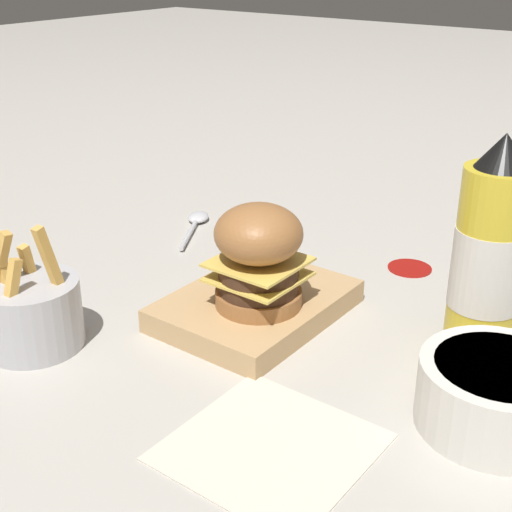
# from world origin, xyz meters

# --- Properties ---
(ground_plane) EXTENTS (6.00, 6.00, 0.00)m
(ground_plane) POSITION_xyz_m (0.00, 0.00, 0.00)
(ground_plane) COLOR #B7B2A8
(serving_board) EXTENTS (0.22, 0.17, 0.03)m
(serving_board) POSITION_xyz_m (-0.02, 0.07, 0.01)
(serving_board) COLOR tan
(serving_board) RESTS_ON ground_plane
(burger) EXTENTS (0.10, 0.10, 0.12)m
(burger) POSITION_xyz_m (-0.04, 0.05, 0.09)
(burger) COLOR #9E6638
(burger) RESTS_ON serving_board
(ketchup_bottle) EXTENTS (0.07, 0.07, 0.24)m
(ketchup_bottle) POSITION_xyz_m (0.06, -0.17, 0.11)
(ketchup_bottle) COLOR yellow
(ketchup_bottle) RESTS_ON ground_plane
(fries_basket) EXTENTS (0.11, 0.11, 0.14)m
(fries_basket) POSITION_xyz_m (-0.22, 0.22, 0.04)
(fries_basket) COLOR #B7B7BC
(fries_basket) RESTS_ON ground_plane
(side_bowl) EXTENTS (0.14, 0.14, 0.06)m
(side_bowl) POSITION_xyz_m (-0.06, -0.23, 0.03)
(side_bowl) COLOR silver
(side_bowl) RESTS_ON ground_plane
(spoon) EXTENTS (0.14, 0.09, 0.01)m
(spoon) POSITION_xyz_m (0.16, 0.32, 0.01)
(spoon) COLOR silver
(spoon) RESTS_ON ground_plane
(ketchup_puddle) EXTENTS (0.06, 0.06, 0.00)m
(ketchup_puddle) POSITION_xyz_m (0.21, -0.02, 0.00)
(ketchup_puddle) COLOR #9E140F
(ketchup_puddle) RESTS_ON ground_plane
(parchment_square) EXTENTS (0.17, 0.17, 0.00)m
(parchment_square) POSITION_xyz_m (-0.21, -0.09, 0.00)
(parchment_square) COLOR beige
(parchment_square) RESTS_ON ground_plane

